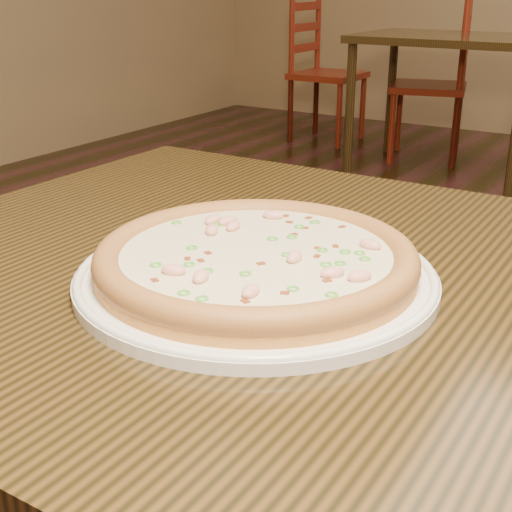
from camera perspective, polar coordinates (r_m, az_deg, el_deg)
The scene contains 6 objects.
hero_table at distance 0.77m, azimuth 9.75°, elevation -9.57°, with size 1.20×0.80×0.75m.
plate at distance 0.73m, azimuth 0.00°, elevation -1.56°, with size 0.37×0.37×0.02m.
pizza at distance 0.72m, azimuth 0.01°, elevation -0.22°, with size 0.33×0.33×0.03m.
bg_table_left at distance 4.13m, azimuth 15.42°, elevation 15.35°, with size 1.00×0.70×0.75m.
chair_a at distance 4.92m, azimuth 5.20°, elevation 14.34°, with size 0.42×0.42×0.95m.
chair_b at distance 4.44m, azimuth 14.39°, elevation 13.01°, with size 0.51×0.51×0.95m.
Camera 1 is at (-0.04, -0.70, 1.04)m, focal length 50.00 mm.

